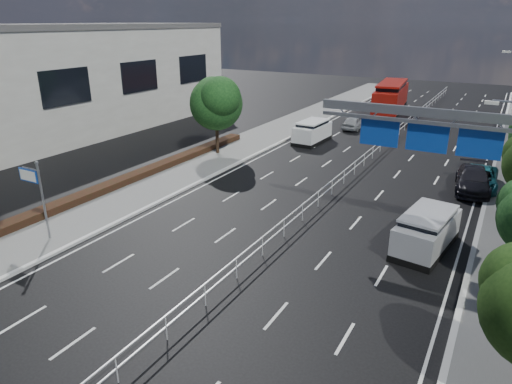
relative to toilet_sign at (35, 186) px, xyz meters
The scene contains 17 objects.
ground 11.34m from the toilet_sign, ahead, with size 160.00×160.00×0.00m, color black.
sidewalk_near 2.93m from the toilet_sign, behind, with size 5.00×140.00×0.14m, color slate.
kerb_near 3.48m from the toilet_sign, ahead, with size 0.25×140.00×0.15m, color silver.
kerb_far 20.16m from the toilet_sign, ahead, with size 0.25×140.00×0.15m, color silver.
median_fence 25.14m from the toilet_sign, 64.04° to the left, with size 0.05×85.00×1.02m.
hedge_near 6.10m from the toilet_sign, 115.13° to the left, with size 1.00×36.00×0.44m, color black.
toilet_sign is the anchor object (origin of this frame).
overhead_gantry 20.52m from the toilet_sign, 29.60° to the left, with size 10.24×0.38×7.45m.
near_building 26.29m from the toilet_sign, 136.62° to the left, with size 12.00×38.00×10.00m, color beige.
near_tree_back 18.07m from the toilet_sign, 93.14° to the left, with size 4.84×4.51×6.69m.
white_minivan 26.20m from the toilet_sign, 80.20° to the left, with size 2.25×4.82×2.06m.
red_bus 45.47m from the toilet_sign, 81.17° to the left, with size 4.24×12.51×3.66m.
near_car_silver 33.83m from the toilet_sign, 79.54° to the left, with size 1.66×4.12×1.40m, color #9A9DA0.
near_car_dark 53.30m from the toilet_sign, 85.59° to the left, with size 1.65×4.73×1.56m, color black.
silver_minivan 19.84m from the toilet_sign, 25.95° to the left, with size 2.69×5.06×2.00m.
parked_car_teal 27.70m from the toilet_sign, 45.78° to the left, with size 2.36×5.11×1.42m, color #165A66.
parked_car_dark 26.92m from the toilet_sign, 45.08° to the left, with size 2.14×5.26×1.53m, color black.
Camera 1 is at (9.43, -13.43, 10.82)m, focal length 32.00 mm.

